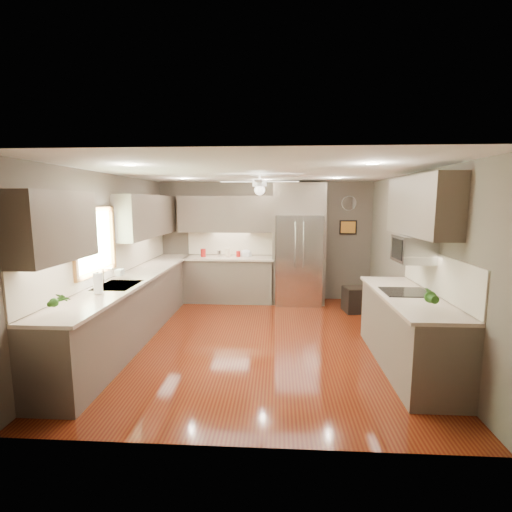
# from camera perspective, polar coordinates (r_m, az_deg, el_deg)

# --- Properties ---
(floor) EXTENTS (5.00, 5.00, 0.00)m
(floor) POSITION_cam_1_polar(r_m,az_deg,el_deg) (5.79, 0.39, -12.74)
(floor) COLOR #491309
(floor) RESTS_ON ground
(ceiling) EXTENTS (5.00, 5.00, 0.00)m
(ceiling) POSITION_cam_1_polar(r_m,az_deg,el_deg) (5.41, 0.42, 12.78)
(ceiling) COLOR white
(ceiling) RESTS_ON ground
(wall_back) EXTENTS (4.50, 0.00, 4.50)m
(wall_back) POSITION_cam_1_polar(r_m,az_deg,el_deg) (7.94, 1.35, 2.34)
(wall_back) COLOR brown
(wall_back) RESTS_ON ground
(wall_front) EXTENTS (4.50, 0.00, 4.50)m
(wall_front) POSITION_cam_1_polar(r_m,az_deg,el_deg) (3.02, -2.12, -7.67)
(wall_front) COLOR brown
(wall_front) RESTS_ON ground
(wall_left) EXTENTS (0.00, 5.00, 5.00)m
(wall_left) POSITION_cam_1_polar(r_m,az_deg,el_deg) (6.01, -21.54, -0.19)
(wall_left) COLOR brown
(wall_left) RESTS_ON ground
(wall_right) EXTENTS (0.00, 5.00, 5.00)m
(wall_right) POSITION_cam_1_polar(r_m,az_deg,el_deg) (5.80, 23.21, -0.58)
(wall_right) COLOR brown
(wall_right) RESTS_ON ground
(canister_a) EXTENTS (0.13, 0.13, 0.17)m
(canister_a) POSITION_cam_1_polar(r_m,az_deg,el_deg) (7.82, -8.13, 0.46)
(canister_a) COLOR maroon
(canister_a) RESTS_ON back_run
(canister_b) EXTENTS (0.10, 0.10, 0.13)m
(canister_b) POSITION_cam_1_polar(r_m,az_deg,el_deg) (7.78, -5.65, 0.39)
(canister_b) COLOR silver
(canister_b) RESTS_ON back_run
(canister_c) EXTENTS (0.13, 0.13, 0.17)m
(canister_c) POSITION_cam_1_polar(r_m,az_deg,el_deg) (7.79, -4.36, 0.57)
(canister_c) COLOR beige
(canister_c) RESTS_ON back_run
(canister_d) EXTENTS (0.11, 0.11, 0.13)m
(canister_d) POSITION_cam_1_polar(r_m,az_deg,el_deg) (7.74, -2.75, 0.31)
(canister_d) COLOR maroon
(canister_d) RESTS_ON back_run
(soap_bottle) EXTENTS (0.10, 0.10, 0.21)m
(soap_bottle) POSITION_cam_1_polar(r_m,az_deg,el_deg) (5.89, -20.13, -2.32)
(soap_bottle) COLOR white
(soap_bottle) RESTS_ON left_run
(potted_plant_left) EXTENTS (0.16, 0.11, 0.30)m
(potted_plant_left) POSITION_cam_1_polar(r_m,az_deg,el_deg) (4.29, -28.15, -6.04)
(potted_plant_left) COLOR #2A5B1A
(potted_plant_left) RESTS_ON left_run
(potted_plant_right) EXTENTS (0.16, 0.13, 0.29)m
(potted_plant_right) POSITION_cam_1_polar(r_m,az_deg,el_deg) (4.37, 25.31, -5.64)
(potted_plant_right) COLOR #2A5B1A
(potted_plant_right) RESTS_ON right_run
(bowl) EXTENTS (0.25, 0.25, 0.06)m
(bowl) POSITION_cam_1_polar(r_m,az_deg,el_deg) (7.74, -1.55, 0.08)
(bowl) COLOR beige
(bowl) RESTS_ON back_run
(left_run) EXTENTS (0.65, 4.70, 1.45)m
(left_run) POSITION_cam_1_polar(r_m,az_deg,el_deg) (6.19, -18.07, -7.04)
(left_run) COLOR brown
(left_run) RESTS_ON ground
(back_run) EXTENTS (1.85, 0.65, 1.45)m
(back_run) POSITION_cam_1_polar(r_m,az_deg,el_deg) (7.83, -4.07, -3.45)
(back_run) COLOR brown
(back_run) RESTS_ON ground
(uppers) EXTENTS (4.50, 4.70, 0.95)m
(uppers) POSITION_cam_1_polar(r_m,az_deg,el_deg) (6.19, -6.15, 6.36)
(uppers) COLOR brown
(uppers) RESTS_ON wall_left
(window) EXTENTS (0.05, 1.12, 0.92)m
(window) POSITION_cam_1_polar(r_m,az_deg,el_deg) (5.52, -23.60, 2.12)
(window) COLOR #BFF2B2
(window) RESTS_ON wall_left
(sink) EXTENTS (0.50, 0.70, 0.32)m
(sink) POSITION_cam_1_polar(r_m,az_deg,el_deg) (5.50, -20.51, -4.54)
(sink) COLOR silver
(sink) RESTS_ON left_run
(refrigerator) EXTENTS (1.06, 0.75, 2.45)m
(refrigerator) POSITION_cam_1_polar(r_m,az_deg,el_deg) (7.61, 6.53, 1.56)
(refrigerator) COLOR silver
(refrigerator) RESTS_ON ground
(right_run) EXTENTS (0.70, 2.20, 1.45)m
(right_run) POSITION_cam_1_polar(r_m,az_deg,el_deg) (5.13, 22.32, -10.44)
(right_run) COLOR brown
(right_run) RESTS_ON ground
(microwave) EXTENTS (0.43, 0.55, 0.34)m
(microwave) POSITION_cam_1_polar(r_m,az_deg,el_deg) (5.18, 23.05, 1.00)
(microwave) COLOR silver
(microwave) RESTS_ON wall_right
(ceiling_fan) EXTENTS (1.18, 1.18, 0.32)m
(ceiling_fan) POSITION_cam_1_polar(r_m,az_deg,el_deg) (5.70, 0.57, 10.86)
(ceiling_fan) COLOR white
(ceiling_fan) RESTS_ON ceiling
(recessed_lights) EXTENTS (2.84, 3.14, 0.01)m
(recessed_lights) POSITION_cam_1_polar(r_m,az_deg,el_deg) (5.81, 0.22, 12.41)
(recessed_lights) COLOR white
(recessed_lights) RESTS_ON ceiling
(wall_clock) EXTENTS (0.30, 0.03, 0.30)m
(wall_clock) POSITION_cam_1_polar(r_m,az_deg,el_deg) (8.01, 14.10, 7.88)
(wall_clock) COLOR white
(wall_clock) RESTS_ON wall_back
(framed_print) EXTENTS (0.36, 0.03, 0.30)m
(framed_print) POSITION_cam_1_polar(r_m,az_deg,el_deg) (8.02, 13.98, 4.31)
(framed_print) COLOR black
(framed_print) RESTS_ON wall_back
(stool) EXTENTS (0.49, 0.49, 0.49)m
(stool) POSITION_cam_1_polar(r_m,az_deg,el_deg) (7.35, 15.07, -6.47)
(stool) COLOR black
(stool) RESTS_ON ground
(paper_towel) EXTENTS (0.11, 0.11, 0.28)m
(paper_towel) POSITION_cam_1_polar(r_m,az_deg,el_deg) (5.02, -23.14, -3.85)
(paper_towel) COLOR white
(paper_towel) RESTS_ON left_run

